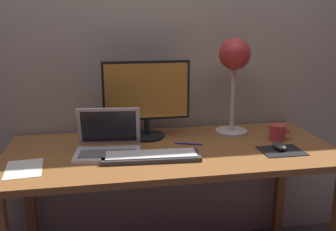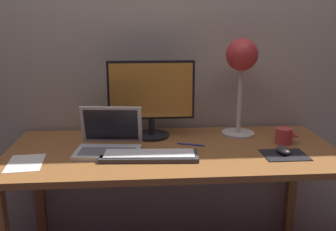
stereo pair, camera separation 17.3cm
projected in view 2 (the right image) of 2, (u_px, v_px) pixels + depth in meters
back_wall at (167, 29)px, 2.07m from camera, size 4.80×0.06×2.60m
desk at (173, 164)px, 1.84m from camera, size 1.60×0.70×0.74m
monitor at (151, 95)px, 1.95m from camera, size 0.45×0.19×0.41m
keyboard_main at (149, 156)px, 1.70m from camera, size 0.45×0.17×0.03m
laptop at (109, 139)px, 1.78m from camera, size 0.32×0.27×0.21m
desk_lamp at (241, 63)px, 1.94m from camera, size 0.17×0.17×0.52m
mousepad at (285, 155)px, 1.73m from camera, size 0.20×0.16×0.00m
mouse at (283, 150)px, 1.75m from camera, size 0.06×0.10×0.03m
coffee_mug at (284, 136)px, 1.89m from camera, size 0.12×0.08×0.08m
paper_sheet_near_mouse at (25, 163)px, 1.64m from camera, size 0.17×0.22×0.00m
pen at (191, 144)px, 1.87m from camera, size 0.13×0.06×0.01m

